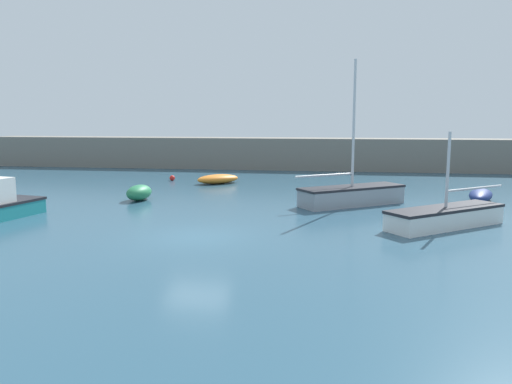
# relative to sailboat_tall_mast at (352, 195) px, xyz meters

# --- Properties ---
(ground_plane) EXTENTS (120.00, 120.00, 0.20)m
(ground_plane) POSITION_rel_sailboat_tall_mast_xyz_m (-6.18, -8.26, -0.65)
(ground_plane) COLOR #284C60
(harbor_breakwater) EXTENTS (54.43, 3.13, 2.81)m
(harbor_breakwater) POSITION_rel_sailboat_tall_mast_xyz_m (-6.18, 18.62, 0.85)
(harbor_breakwater) COLOR slate
(harbor_breakwater) RESTS_ON ground_plane
(sailboat_tall_mast) EXTENTS (5.78, 4.83, 7.55)m
(sailboat_tall_mast) POSITION_rel_sailboat_tall_mast_xyz_m (0.00, 0.00, 0.00)
(sailboat_tall_mast) COLOR gray
(sailboat_tall_mast) RESTS_ON ground_plane
(dinghy_near_pier) EXTENTS (1.35, 2.13, 0.87)m
(dinghy_near_pier) POSITION_rel_sailboat_tall_mast_xyz_m (-11.73, -0.26, -0.12)
(dinghy_near_pier) COLOR #287A4C
(dinghy_near_pier) RESTS_ON ground_plane
(open_tender_yellow) EXTENTS (2.22, 3.55, 0.66)m
(open_tender_yellow) POSITION_rel_sailboat_tall_mast_xyz_m (7.14, 2.43, -0.23)
(open_tender_yellow) COLOR navy
(open_tender_yellow) RESTS_ON ground_plane
(rowboat_blue_near) EXTENTS (3.33, 3.16, 0.65)m
(rowboat_blue_near) POSITION_rel_sailboat_tall_mast_xyz_m (-9.04, 7.52, -0.23)
(rowboat_blue_near) COLOR orange
(rowboat_blue_near) RESTS_ON ground_plane
(sailboat_short_mast) EXTENTS (5.56, 4.77, 4.02)m
(sailboat_short_mast) POSITION_rel_sailboat_tall_mast_xyz_m (3.73, -4.94, -0.11)
(sailboat_short_mast) COLOR white
(sailboat_short_mast) RESTS_ON ground_plane
(mooring_buoy_orange) EXTENTS (0.41, 0.41, 0.41)m
(mooring_buoy_orange) POSITION_rel_sailboat_tall_mast_xyz_m (1.58, 6.10, -0.35)
(mooring_buoy_orange) COLOR orange
(mooring_buoy_orange) RESTS_ON ground_plane
(mooring_buoy_red) EXTENTS (0.39, 0.39, 0.39)m
(mooring_buoy_red) POSITION_rel_sailboat_tall_mast_xyz_m (-12.76, 8.64, -0.36)
(mooring_buoy_red) COLOR red
(mooring_buoy_red) RESTS_ON ground_plane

